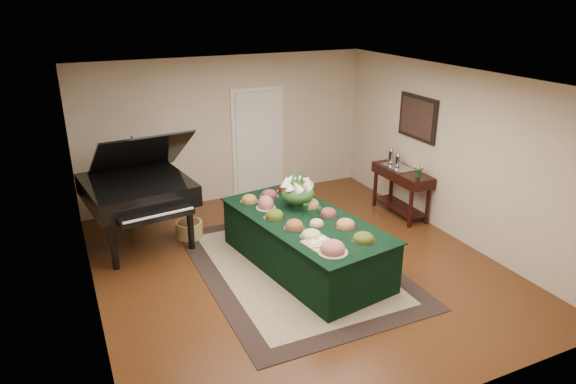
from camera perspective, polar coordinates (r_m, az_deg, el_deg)
name	(u,v)px	position (r m, az deg, el deg)	size (l,w,h in m)	color
ground	(297,265)	(7.59, 0.96, -8.16)	(6.00, 6.00, 0.00)	black
area_rug	(295,266)	(7.55, 0.74, -8.26)	(2.62, 3.67, 0.01)	black
kitchen_doorway	(258,143)	(9.95, -3.33, 5.42)	(1.05, 0.07, 2.10)	silver
buffet_table	(305,242)	(7.41, 1.87, -5.62)	(1.70, 2.88, 0.76)	black
food_platters	(302,215)	(7.24, 1.53, -2.53)	(1.17, 2.46, 0.15)	silver
cutting_board	(319,241)	(6.53, 3.47, -5.50)	(0.42, 0.42, 0.10)	tan
green_goblets	(312,212)	(7.25, 2.72, -2.19)	(0.19, 0.26, 0.18)	black
floral_centerpiece	(298,189)	(7.50, 1.10, 0.34)	(0.50, 0.50, 0.50)	black
grand_piano	(138,189)	(8.21, -16.37, 0.36)	(1.75, 1.96, 1.82)	black
wicker_basket	(189,230)	(8.51, -10.90, -4.13)	(0.43, 0.43, 0.27)	olive
mahogany_sideboard	(402,180)	(9.25, 12.52, 1.30)	(0.45, 1.25, 0.85)	black
tea_service	(395,160)	(9.33, 11.81, 3.55)	(0.34, 0.58, 0.30)	silver
pink_bouquet	(419,169)	(8.83, 14.32, 2.50)	(0.17, 0.17, 0.22)	black
wall_painting	(418,118)	(9.08, 14.20, 8.01)	(0.05, 0.95, 0.75)	black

